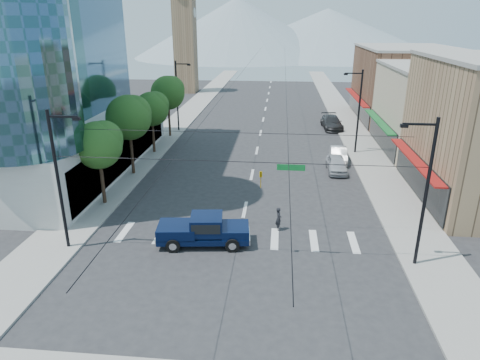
{
  "coord_description": "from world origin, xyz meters",
  "views": [
    {
      "loc": [
        2.51,
        -24.08,
        13.81
      ],
      "look_at": [
        -0.23,
        4.52,
        3.0
      ],
      "focal_mm": 32.0,
      "sensor_mm": 36.0,
      "label": 1
    }
  ],
  "objects": [
    {
      "name": "ground",
      "position": [
        0.0,
        0.0,
        0.0
      ],
      "size": [
        160.0,
        160.0,
        0.0
      ],
      "primitive_type": "plane",
      "color": "#28282B",
      "rests_on": "ground"
    },
    {
      "name": "sidewalk_left",
      "position": [
        -12.0,
        40.0,
        0.07
      ],
      "size": [
        4.0,
        120.0,
        0.15
      ],
      "primitive_type": "cube",
      "color": "gray",
      "rests_on": "ground"
    },
    {
      "name": "sidewalk_right",
      "position": [
        12.0,
        40.0,
        0.07
      ],
      "size": [
        4.0,
        120.0,
        0.15
      ],
      "primitive_type": "cube",
      "color": "gray",
      "rests_on": "ground"
    },
    {
      "name": "shop_mid",
      "position": [
        20.0,
        24.0,
        4.5
      ],
      "size": [
        12.0,
        14.0,
        9.0
      ],
      "primitive_type": "cube",
      "color": "tan",
      "rests_on": "ground"
    },
    {
      "name": "shop_far",
      "position": [
        20.0,
        40.0,
        5.0
      ],
      "size": [
        12.0,
        18.0,
        10.0
      ],
      "primitive_type": "cube",
      "color": "brown",
      "rests_on": "ground"
    },
    {
      "name": "clock_tower",
      "position": [
        -16.5,
        62.0,
        10.64
      ],
      "size": [
        4.8,
        4.8,
        20.4
      ],
      "color": "#8C6B4C",
      "rests_on": "ground"
    },
    {
      "name": "mountain_left",
      "position": [
        -15.0,
        150.0,
        11.0
      ],
      "size": [
        80.0,
        80.0,
        22.0
      ],
      "primitive_type": "cone",
      "color": "gray",
      "rests_on": "ground"
    },
    {
      "name": "mountain_right",
      "position": [
        20.0,
        160.0,
        9.0
      ],
      "size": [
        90.0,
        90.0,
        18.0
      ],
      "primitive_type": "cone",
      "color": "gray",
      "rests_on": "ground"
    },
    {
      "name": "tree_near",
      "position": [
        -11.07,
        6.1,
        4.99
      ],
      "size": [
        3.65,
        3.64,
        6.71
      ],
      "color": "black",
      "rests_on": "ground"
    },
    {
      "name": "tree_midnear",
      "position": [
        -11.07,
        13.1,
        5.59
      ],
      "size": [
        4.09,
        4.09,
        7.52
      ],
      "color": "black",
      "rests_on": "ground"
    },
    {
      "name": "tree_midfar",
      "position": [
        -11.07,
        20.1,
        4.99
      ],
      "size": [
        3.65,
        3.64,
        6.71
      ],
      "color": "black",
      "rests_on": "ground"
    },
    {
      "name": "tree_far",
      "position": [
        -11.07,
        27.1,
        5.59
      ],
      "size": [
        4.09,
        4.09,
        7.52
      ],
      "color": "black",
      "rests_on": "ground"
    },
    {
      "name": "signal_rig",
      "position": [
        0.19,
        -1.0,
        4.64
      ],
      "size": [
        21.8,
        0.2,
        9.0
      ],
      "color": "black",
      "rests_on": "ground"
    },
    {
      "name": "lamp_pole_nw",
      "position": [
        -10.67,
        30.0,
        4.94
      ],
      "size": [
        2.0,
        0.25,
        9.0
      ],
      "color": "black",
      "rests_on": "ground"
    },
    {
      "name": "lamp_pole_ne",
      "position": [
        10.67,
        22.0,
        4.94
      ],
      "size": [
        2.0,
        0.25,
        9.0
      ],
      "color": "black",
      "rests_on": "ground"
    },
    {
      "name": "pickup_truck",
      "position": [
        -2.24,
        0.36,
        1.06
      ],
      "size": [
        6.2,
        2.85,
        2.03
      ],
      "rotation": [
        0.0,
        0.0,
        0.11
      ],
      "color": "black",
      "rests_on": "ground"
    },
    {
      "name": "pedestrian",
      "position": [
        2.62,
        2.87,
        0.84
      ],
      "size": [
        0.54,
        0.69,
        1.68
      ],
      "primitive_type": "imported",
      "rotation": [
        0.0,
        0.0,
        1.82
      ],
      "color": "black",
      "rests_on": "ground"
    },
    {
      "name": "parked_car_near",
      "position": [
        8.05,
        15.67,
        0.77
      ],
      "size": [
        1.84,
        4.52,
        1.53
      ],
      "primitive_type": "imported",
      "rotation": [
        0.0,
        0.0,
        0.01
      ],
      "color": "silver",
      "rests_on": "ground"
    },
    {
      "name": "parked_car_mid",
      "position": [
        8.6,
        18.8,
        0.74
      ],
      "size": [
        1.8,
        4.59,
        1.49
      ],
      "primitive_type": "imported",
      "rotation": [
        0.0,
        0.0,
        -0.05
      ],
      "color": "white",
      "rests_on": "ground"
    },
    {
      "name": "parked_car_far",
      "position": [
        9.4,
        33.21,
        0.86
      ],
      "size": [
        2.8,
        6.05,
        1.71
      ],
      "primitive_type": "imported",
      "rotation": [
        0.0,
        0.0,
        0.07
      ],
      "color": "#29282B",
      "rests_on": "ground"
    }
  ]
}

